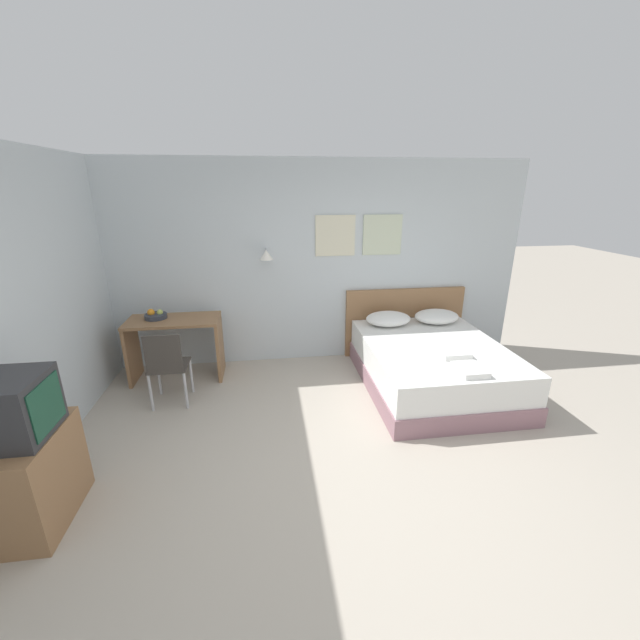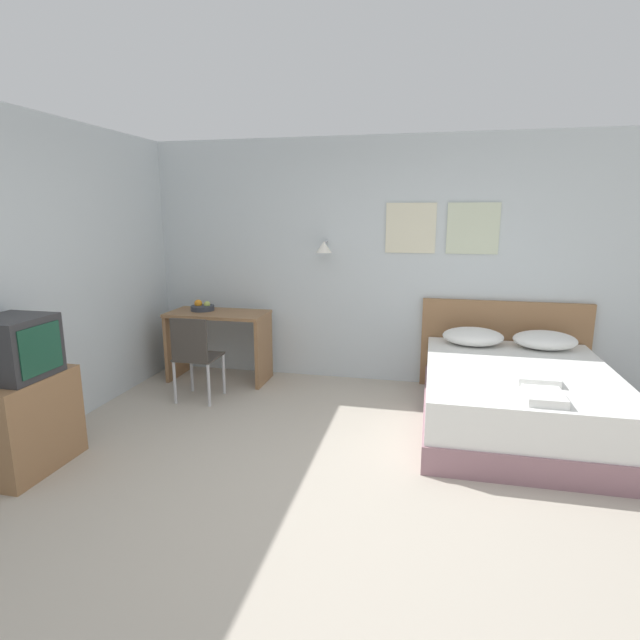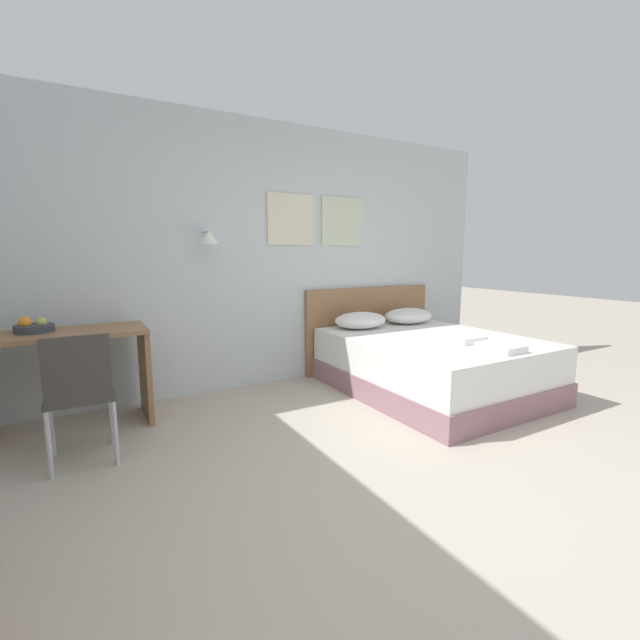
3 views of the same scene
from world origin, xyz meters
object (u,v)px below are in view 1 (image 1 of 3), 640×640
(desk, at_px, (175,338))
(fruit_bowl, at_px, (155,315))
(headboard, at_px, (404,321))
(folded_towel_mid_bed, at_px, (470,370))
(bed, at_px, (432,366))
(tv_stand, at_px, (31,479))
(television, at_px, (11,408))
(pillow_left, at_px, (388,319))
(desk_chair, at_px, (167,363))
(pillow_right, at_px, (437,316))
(folded_towel_near_foot, at_px, (452,352))

(desk, xyz_separation_m, fruit_bowl, (-0.21, 0.06, 0.28))
(headboard, xyz_separation_m, folded_towel_mid_bed, (0.04, -1.78, 0.10))
(bed, height_order, folded_towel_mid_bed, folded_towel_mid_bed)
(bed, relative_size, tv_stand, 2.78)
(bed, relative_size, television, 4.23)
(bed, height_order, desk, desk)
(pillow_left, bearing_deg, tv_stand, -145.79)
(desk_chair, xyz_separation_m, tv_stand, (-0.62, -1.50, -0.16))
(pillow_right, distance_m, desk, 3.41)
(headboard, distance_m, pillow_left, 0.48)
(television, bearing_deg, desk, 75.59)
(bed, xyz_separation_m, headboard, (0.00, 1.03, 0.21))
(folded_towel_mid_bed, xyz_separation_m, fruit_bowl, (-3.33, 1.49, 0.24))
(pillow_left, height_order, television, television)
(desk, height_order, tv_stand, desk)
(folded_towel_near_foot, xyz_separation_m, tv_stand, (-3.71, -1.21, -0.23))
(bed, xyz_separation_m, desk_chair, (-3.02, -0.02, 0.24))
(headboard, distance_m, television, 4.46)
(headboard, height_order, folded_towel_mid_bed, headboard)
(fruit_bowl, xyz_separation_m, television, (-0.35, -2.25, 0.11))
(desk, distance_m, fruit_bowl, 0.36)
(pillow_left, relative_size, fruit_bowl, 2.28)
(tv_stand, bearing_deg, fruit_bowl, 81.04)
(desk, bearing_deg, pillow_right, 0.81)
(television, bearing_deg, pillow_left, 34.23)
(desk_chair, bearing_deg, bed, 0.31)
(bed, height_order, pillow_left, pillow_left)
(headboard, bearing_deg, folded_towel_near_foot, -86.96)
(pillow_left, relative_size, desk_chair, 0.69)
(pillow_right, bearing_deg, desk_chair, -167.50)
(folded_towel_near_foot, relative_size, tv_stand, 0.49)
(folded_towel_mid_bed, bearing_deg, pillow_left, 104.48)
(folded_towel_near_foot, relative_size, desk, 0.32)
(desk_chair, bearing_deg, tv_stand, -112.33)
(pillow_right, xyz_separation_m, desk_chair, (-3.36, -0.75, -0.13))
(folded_towel_near_foot, height_order, tv_stand, tv_stand)
(bed, bearing_deg, pillow_right, 65.10)
(bed, bearing_deg, desk, 167.51)
(pillow_right, bearing_deg, tv_stand, -150.57)
(bed, distance_m, desk, 3.16)
(desk_chair, height_order, fruit_bowl, fruit_bowl)
(fruit_bowl, distance_m, tv_stand, 2.33)
(pillow_right, relative_size, desk_chair, 0.69)
(pillow_left, distance_m, desk, 2.73)
(folded_towel_mid_bed, relative_size, desk, 0.30)
(folded_towel_mid_bed, distance_m, television, 3.77)
(pillow_left, height_order, tv_stand, pillow_left)
(tv_stand, bearing_deg, headboard, 34.96)
(folded_towel_near_foot, distance_m, fruit_bowl, 3.52)
(pillow_right, xyz_separation_m, television, (-3.97, -2.24, 0.29))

